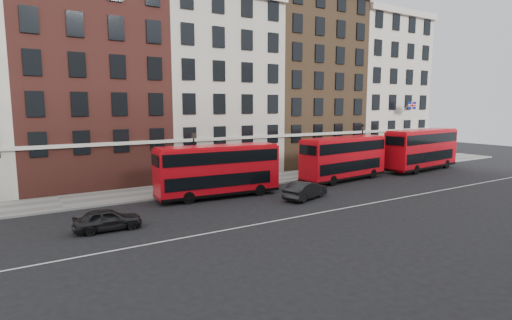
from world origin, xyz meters
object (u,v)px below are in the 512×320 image
bus_b (218,170)px  car_front (305,190)px  bus_c (344,157)px  traffic_light (422,147)px  car_rear (108,219)px  bus_d (422,149)px

bus_b → car_front: size_ratio=2.33×
bus_b → bus_c: (14.01, -0.01, 0.05)m
car_front → traffic_light: bearing=-94.0°
bus_b → traffic_light: (29.30, 1.99, 0.15)m
car_rear → car_front: size_ratio=0.89×
bus_b → traffic_light: bus_b is taller
bus_d → traffic_light: bus_d is taller
bus_b → car_rear: bus_b is taller
car_front → traffic_light: size_ratio=1.35×
bus_d → car_rear: bearing=-179.5°
bus_b → bus_d: bearing=4.0°
bus_c → car_front: bearing=-159.7°
bus_c → car_front: size_ratio=2.40×
bus_c → bus_d: bus_d is taller
traffic_light → bus_b: bearing=-176.1°
bus_b → car_rear: bearing=-151.5°
bus_c → car_front: (-8.29, -4.24, -1.61)m
bus_c → bus_d: (12.34, -0.00, 0.20)m
bus_c → car_rear: bus_c is taller
car_rear → bus_d: bearing=-80.3°
bus_c → traffic_light: (15.28, 2.00, 0.10)m
bus_c → bus_b: bearing=173.2°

